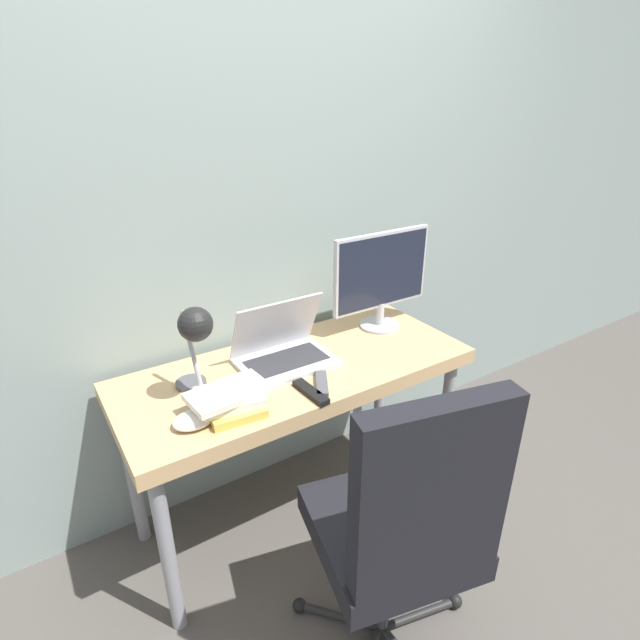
% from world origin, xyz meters
% --- Properties ---
extents(ground_plane, '(12.00, 12.00, 0.00)m').
position_xyz_m(ground_plane, '(0.00, 0.00, 0.00)').
color(ground_plane, '#514C47').
extents(wall_back, '(8.00, 0.05, 2.60)m').
position_xyz_m(wall_back, '(0.00, 0.63, 1.30)').
color(wall_back, gray).
rests_on(wall_back, ground_plane).
extents(desk, '(1.36, 0.57, 0.74)m').
position_xyz_m(desk, '(0.00, 0.28, 0.66)').
color(desk, tan).
rests_on(desk, ground_plane).
extents(laptop, '(0.36, 0.26, 0.25)m').
position_xyz_m(laptop, '(-0.03, 0.34, 0.79)').
color(laptop, silver).
rests_on(laptop, desk).
extents(monitor, '(0.48, 0.18, 0.43)m').
position_xyz_m(monitor, '(0.49, 0.39, 0.97)').
color(monitor, '#B7B7BC').
rests_on(monitor, desk).
extents(desk_lamp, '(0.11, 0.24, 0.35)m').
position_xyz_m(desk_lamp, '(-0.39, 0.26, 0.99)').
color(desk_lamp, '#4C4C51').
rests_on(desk_lamp, desk).
extents(office_chair, '(0.61, 0.59, 1.06)m').
position_xyz_m(office_chair, '(-0.07, -0.43, 0.59)').
color(office_chair, black).
rests_on(office_chair, ground_plane).
extents(book_stack, '(0.27, 0.22, 0.08)m').
position_xyz_m(book_stack, '(-0.33, 0.15, 0.78)').
color(book_stack, gold).
rests_on(book_stack, desk).
extents(tv_remote, '(0.11, 0.15, 0.02)m').
position_xyz_m(tv_remote, '(0.00, 0.11, 0.75)').
color(tv_remote, '#4C4C51').
rests_on(tv_remote, desk).
extents(media_remote, '(0.05, 0.17, 0.02)m').
position_xyz_m(media_remote, '(-0.06, 0.08, 0.75)').
color(media_remote, black).
rests_on(media_remote, desk).
extents(game_controller, '(0.13, 0.10, 0.04)m').
position_xyz_m(game_controller, '(-0.46, 0.14, 0.76)').
color(game_controller, white).
rests_on(game_controller, desk).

